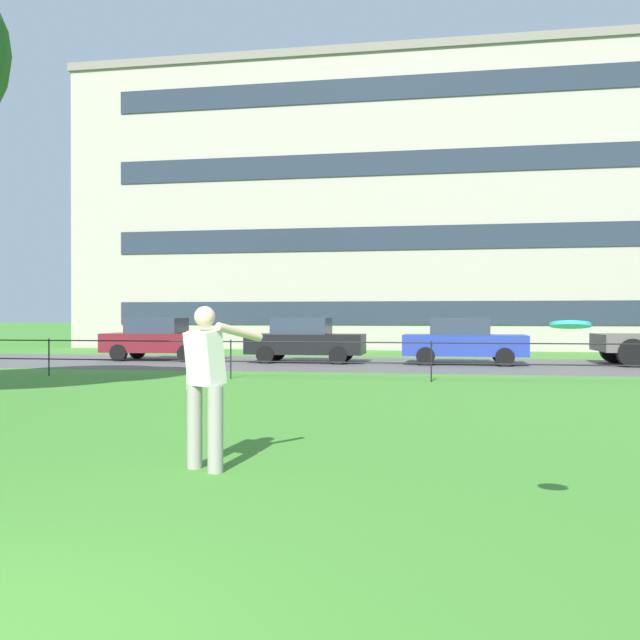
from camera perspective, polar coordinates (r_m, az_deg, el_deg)
street_strip at (r=22.29m, az=2.98°, el=-3.77°), size 80.00×7.10×0.01m
park_fence at (r=16.53m, az=0.74°, el=-2.87°), size 35.42×0.04×1.00m
person_thrower at (r=7.00m, az=-9.80°, el=-5.24°), size 0.76×0.68×1.70m
frisbee at (r=4.84m, az=20.71°, el=-0.38°), size 0.32×0.32×0.06m
car_maroon_far_right at (r=24.75m, az=-13.62°, el=-1.58°), size 4.04×1.89×1.54m
car_black_far_left at (r=22.90m, az=-1.30°, el=-1.72°), size 4.02×1.86×1.54m
car_blue_right at (r=22.50m, az=12.19°, el=-1.77°), size 4.04×1.89×1.54m
apartment_building_background at (r=36.62m, az=8.01°, el=9.12°), size 34.34×10.49×14.39m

